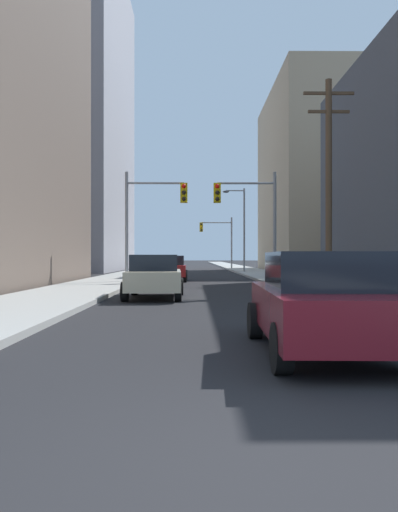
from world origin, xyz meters
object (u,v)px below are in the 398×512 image
sedan_red (171,268)px  traffic_signal_near_left (153,209)px  sedan_maroon (324,302)px  traffic_signal_near_right (248,209)px  traffic_signal_far_right (218,234)px  sedan_beige (155,276)px

sedan_red → traffic_signal_near_left: 4.44m
sedan_maroon → traffic_signal_near_right: size_ratio=0.71×
sedan_red → traffic_signal_near_left: traffic_signal_near_left is taller
traffic_signal_near_right → traffic_signal_near_left: bearing=-180.0°
sedan_maroon → traffic_signal_near_left: bearing=102.2°
traffic_signal_near_left → traffic_signal_far_right: bearing=80.9°
sedan_beige → traffic_signal_near_right: bearing=64.9°
sedan_beige → traffic_signal_near_right: 10.64m
sedan_beige → sedan_red: (-0.01, 12.09, 0.00)m
traffic_signal_far_right → sedan_maroon: bearing=-90.9°
sedan_maroon → traffic_signal_near_left: size_ratio=0.71×
sedan_maroon → sedan_beige: same height
sedan_beige → traffic_signal_far_right: (4.10, 39.78, 3.27)m
traffic_signal_near_left → sedan_red: bearing=74.5°
sedan_maroon → traffic_signal_far_right: (0.78, 49.75, 3.27)m
sedan_red → traffic_signal_far_right: (4.11, 27.68, 3.27)m
sedan_red → traffic_signal_near_right: traffic_signal_near_right is taller
sedan_red → traffic_signal_near_right: 6.13m
sedan_maroon → traffic_signal_near_right: traffic_signal_near_right is taller
traffic_signal_near_left → traffic_signal_near_right: bearing=0.0°
traffic_signal_near_left → traffic_signal_far_right: 31.00m
sedan_beige → sedan_red: size_ratio=1.01×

